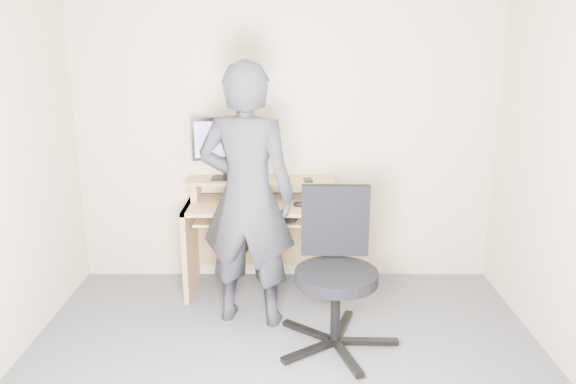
{
  "coord_description": "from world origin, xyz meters",
  "views": [
    {
      "loc": [
        0.02,
        -2.86,
        2.03
      ],
      "look_at": [
        0.02,
        1.05,
        0.95
      ],
      "focal_mm": 35.0,
      "sensor_mm": 36.0,
      "label": 1
    }
  ],
  "objects_px": {
    "desk": "(262,223)",
    "office_chair": "(336,264)",
    "person": "(247,197)",
    "monitor": "(225,142)"
  },
  "relations": [
    {
      "from": "desk",
      "to": "office_chair",
      "type": "height_order",
      "value": "office_chair"
    },
    {
      "from": "person",
      "to": "office_chair",
      "type": "bearing_deg",
      "value": 163.83
    },
    {
      "from": "desk",
      "to": "office_chair",
      "type": "xyz_separation_m",
      "value": [
        0.54,
        -0.91,
        0.02
      ]
    },
    {
      "from": "person",
      "to": "desk",
      "type": "bearing_deg",
      "value": -85.48
    },
    {
      "from": "office_chair",
      "to": "person",
      "type": "bearing_deg",
      "value": 153.84
    },
    {
      "from": "desk",
      "to": "person",
      "type": "xyz_separation_m",
      "value": [
        -0.07,
        -0.6,
        0.4
      ]
    },
    {
      "from": "monitor",
      "to": "office_chair",
      "type": "relative_size",
      "value": 0.51
    },
    {
      "from": "desk",
      "to": "monitor",
      "type": "bearing_deg",
      "value": 167.01
    },
    {
      "from": "desk",
      "to": "person",
      "type": "height_order",
      "value": "person"
    },
    {
      "from": "desk",
      "to": "office_chair",
      "type": "bearing_deg",
      "value": -59.49
    }
  ]
}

